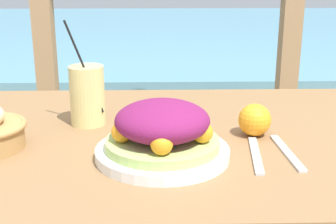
{
  "coord_description": "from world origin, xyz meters",
  "views": [
    {
      "loc": [
        -0.04,
        -0.96,
        1.07
      ],
      "look_at": [
        -0.02,
        -0.03,
        0.77
      ],
      "focal_mm": 50.0,
      "sensor_mm": 36.0,
      "label": 1
    }
  ],
  "objects": [
    {
      "name": "sea_backdrop",
      "position": [
        0.0,
        3.27,
        0.26
      ],
      "size": [
        12.0,
        4.0,
        0.51
      ],
      "color": "#568EA8",
      "rests_on": "ground_plane"
    },
    {
      "name": "salad_plate",
      "position": [
        -0.03,
        -0.13,
        0.76
      ],
      "size": [
        0.26,
        0.26,
        0.11
      ],
      "color": "white",
      "rests_on": "patio_table"
    },
    {
      "name": "railing_fence",
      "position": [
        0.0,
        0.77,
        0.79
      ],
      "size": [
        2.8,
        0.08,
        1.11
      ],
      "color": "#937551",
      "rests_on": "ground_plane"
    },
    {
      "name": "knife",
      "position": [
        0.21,
        -0.12,
        0.71
      ],
      "size": [
        0.03,
        0.18,
        0.0
      ],
      "color": "silver",
      "rests_on": "patio_table"
    },
    {
      "name": "drink_glass",
      "position": [
        -0.2,
        0.07,
        0.78
      ],
      "size": [
        0.08,
        0.08,
        0.24
      ],
      "color": "#DBCC7F",
      "rests_on": "patio_table"
    },
    {
      "name": "patio_table",
      "position": [
        0.0,
        0.0,
        0.61
      ],
      "size": [
        1.09,
        0.75,
        0.71
      ],
      "color": "olive",
      "rests_on": "ground_plane"
    },
    {
      "name": "orange_near_basket",
      "position": [
        0.17,
        -0.01,
        0.75
      ],
      "size": [
        0.07,
        0.07,
        0.07
      ],
      "color": "orange",
      "rests_on": "patio_table"
    },
    {
      "name": "fork",
      "position": [
        0.15,
        -0.13,
        0.71
      ],
      "size": [
        0.04,
        0.18,
        0.0
      ],
      "color": "silver",
      "rests_on": "patio_table"
    }
  ]
}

